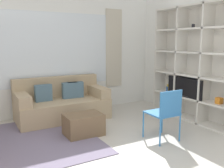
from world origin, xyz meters
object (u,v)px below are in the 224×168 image
at_px(couch_main, 62,104).
at_px(folding_chair, 165,111).
at_px(shelving_unit, 194,65).
at_px(ottoman, 84,125).

bearing_deg(couch_main, folding_chair, -62.05).
height_order(shelving_unit, folding_chair, shelving_unit).
relative_size(shelving_unit, couch_main, 1.25).
relative_size(shelving_unit, ottoman, 3.63).
xyz_separation_m(ottoman, folding_chair, (1.06, -0.91, 0.33)).
relative_size(shelving_unit, folding_chair, 2.71).
height_order(shelving_unit, couch_main, shelving_unit).
bearing_deg(couch_main, ottoman, -89.12).
bearing_deg(shelving_unit, folding_chair, -153.68).
distance_m(couch_main, ottoman, 1.12).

